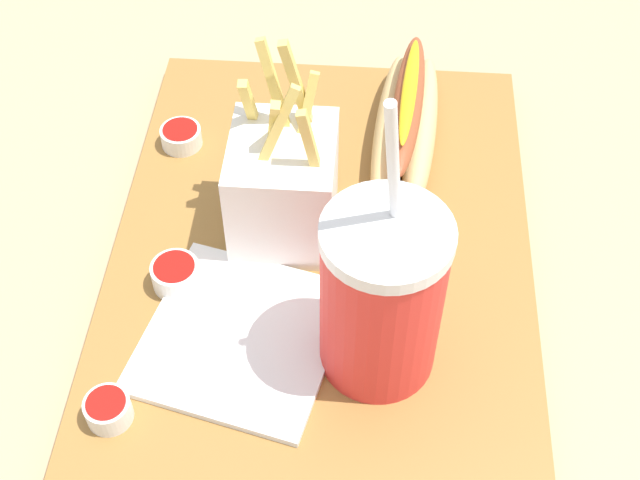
# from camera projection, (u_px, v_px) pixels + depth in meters

# --- Properties ---
(ground_plane) EXTENTS (2.40, 2.40, 0.02)m
(ground_plane) POSITION_uv_depth(u_px,v_px,m) (320.00, 289.00, 0.68)
(ground_plane) COLOR tan
(food_tray) EXTENTS (0.48, 0.32, 0.02)m
(food_tray) POSITION_uv_depth(u_px,v_px,m) (320.00, 273.00, 0.67)
(food_tray) COLOR olive
(food_tray) RESTS_ON ground_plane
(soda_cup) EXTENTS (0.08, 0.08, 0.23)m
(soda_cup) POSITION_uv_depth(u_px,v_px,m) (382.00, 297.00, 0.56)
(soda_cup) COLOR red
(soda_cup) RESTS_ON food_tray
(fries_basket) EXTENTS (0.09, 0.08, 0.16)m
(fries_basket) POSITION_uv_depth(u_px,v_px,m) (283.00, 185.00, 0.65)
(fries_basket) COLOR white
(fries_basket) RESTS_ON food_tray
(hot_dog_1) EXTENTS (0.19, 0.07, 0.07)m
(hot_dog_1) POSITION_uv_depth(u_px,v_px,m) (406.00, 122.00, 0.73)
(hot_dog_1) COLOR #DBB775
(hot_dog_1) RESTS_ON food_tray
(ketchup_cup_1) EXTENTS (0.03, 0.03, 0.02)m
(ketchup_cup_1) POSITION_uv_depth(u_px,v_px,m) (108.00, 409.00, 0.57)
(ketchup_cup_1) COLOR white
(ketchup_cup_1) RESTS_ON food_tray
(ketchup_cup_2) EXTENTS (0.03, 0.03, 0.02)m
(ketchup_cup_2) POSITION_uv_depth(u_px,v_px,m) (181.00, 136.00, 0.74)
(ketchup_cup_2) COLOR white
(ketchup_cup_2) RESTS_ON food_tray
(ketchup_cup_3) EXTENTS (0.04, 0.04, 0.02)m
(ketchup_cup_3) POSITION_uv_depth(u_px,v_px,m) (176.00, 274.00, 0.64)
(ketchup_cup_3) COLOR white
(ketchup_cup_3) RESTS_ON food_tray
(napkin_stack) EXTENTS (0.16, 0.16, 0.01)m
(napkin_stack) POSITION_uv_depth(u_px,v_px,m) (241.00, 336.00, 0.61)
(napkin_stack) COLOR white
(napkin_stack) RESTS_ON food_tray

